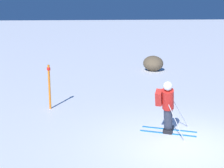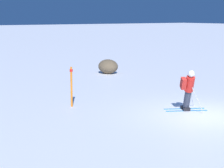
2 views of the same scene
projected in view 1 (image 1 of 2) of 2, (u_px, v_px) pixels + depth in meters
name	position (u px, v px, depth m)	size (l,w,h in m)	color
ground_plane	(182.00, 145.00, 8.73)	(300.00, 300.00, 0.00)	white
skier	(167.00, 105.00, 9.16)	(1.45, 1.72, 1.78)	#1E7AC6
exposed_boulder_0	(153.00, 63.00, 19.79)	(1.47, 1.25, 0.96)	brown
trail_marker	(49.00, 85.00, 11.83)	(0.13, 0.13, 1.71)	orange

